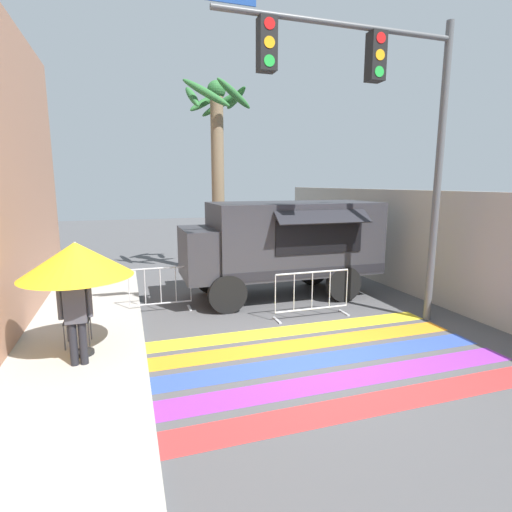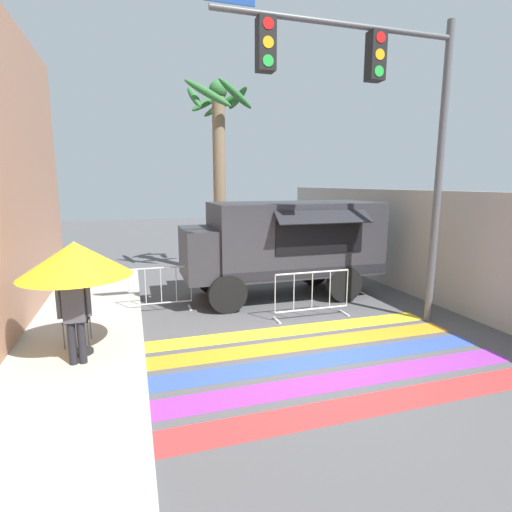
{
  "view_description": "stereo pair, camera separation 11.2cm",
  "coord_description": "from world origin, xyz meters",
  "px_view_note": "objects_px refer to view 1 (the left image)",
  "views": [
    {
      "loc": [
        -3.25,
        -6.29,
        3.12
      ],
      "look_at": [
        -0.41,
        2.45,
        1.43
      ],
      "focal_mm": 28.0,
      "sensor_mm": 36.0,
      "label": 1
    },
    {
      "loc": [
        -3.14,
        -6.33,
        3.12
      ],
      "look_at": [
        -0.41,
        2.45,
        1.43
      ],
      "focal_mm": 28.0,
      "sensor_mm": 36.0,
      "label": 2
    }
  ],
  "objects_px": {
    "food_truck": "(280,241)",
    "patio_umbrella": "(76,260)",
    "barricade_side": "(161,290)",
    "barricade_front": "(312,295)",
    "palm_tree": "(217,150)",
    "vendor_person": "(76,314)",
    "folding_chair": "(77,314)",
    "traffic_signal_pole": "(377,105)"
  },
  "relations": [
    {
      "from": "folding_chair",
      "to": "vendor_person",
      "type": "xyz_separation_m",
      "value": [
        0.1,
        -1.0,
        0.31
      ]
    },
    {
      "from": "food_truck",
      "to": "patio_umbrella",
      "type": "distance_m",
      "value": 5.53
    },
    {
      "from": "traffic_signal_pole",
      "to": "patio_umbrella",
      "type": "bearing_deg",
      "value": 179.3
    },
    {
      "from": "traffic_signal_pole",
      "to": "folding_chair",
      "type": "xyz_separation_m",
      "value": [
        -5.85,
        0.66,
        -3.95
      ]
    },
    {
      "from": "food_truck",
      "to": "palm_tree",
      "type": "bearing_deg",
      "value": 105.87
    },
    {
      "from": "patio_umbrella",
      "to": "vendor_person",
      "type": "height_order",
      "value": "patio_umbrella"
    },
    {
      "from": "folding_chair",
      "to": "palm_tree",
      "type": "bearing_deg",
      "value": 63.5
    },
    {
      "from": "vendor_person",
      "to": "folding_chair",
      "type": "bearing_deg",
      "value": 102.44
    },
    {
      "from": "traffic_signal_pole",
      "to": "barricade_front",
      "type": "xyz_separation_m",
      "value": [
        -0.84,
        0.97,
        -4.11
      ]
    },
    {
      "from": "folding_chair",
      "to": "vendor_person",
      "type": "height_order",
      "value": "vendor_person"
    },
    {
      "from": "folding_chair",
      "to": "food_truck",
      "type": "bearing_deg",
      "value": 33.18
    },
    {
      "from": "folding_chair",
      "to": "vendor_person",
      "type": "relative_size",
      "value": 0.6
    },
    {
      "from": "traffic_signal_pole",
      "to": "palm_tree",
      "type": "bearing_deg",
      "value": 106.98
    },
    {
      "from": "palm_tree",
      "to": "barricade_front",
      "type": "bearing_deg",
      "value": -78.6
    },
    {
      "from": "patio_umbrella",
      "to": "barricade_front",
      "type": "height_order",
      "value": "patio_umbrella"
    },
    {
      "from": "barricade_side",
      "to": "vendor_person",
      "type": "bearing_deg",
      "value": -118.87
    },
    {
      "from": "barricade_front",
      "to": "folding_chair",
      "type": "bearing_deg",
      "value": -176.4
    },
    {
      "from": "patio_umbrella",
      "to": "palm_tree",
      "type": "bearing_deg",
      "value": 57.77
    },
    {
      "from": "food_truck",
      "to": "patio_umbrella",
      "type": "relative_size",
      "value": 2.64
    },
    {
      "from": "traffic_signal_pole",
      "to": "barricade_side",
      "type": "bearing_deg",
      "value": 148.8
    },
    {
      "from": "food_truck",
      "to": "barricade_front",
      "type": "relative_size",
      "value": 2.85
    },
    {
      "from": "food_truck",
      "to": "barricade_side",
      "type": "xyz_separation_m",
      "value": [
        -3.23,
        -0.31,
        -1.02
      ]
    },
    {
      "from": "traffic_signal_pole",
      "to": "patio_umbrella",
      "type": "relative_size",
      "value": 3.18
    },
    {
      "from": "vendor_person",
      "to": "barricade_front",
      "type": "distance_m",
      "value": 5.1
    },
    {
      "from": "folding_chair",
      "to": "barricade_side",
      "type": "xyz_separation_m",
      "value": [
        1.68,
        1.87,
        -0.17
      ]
    },
    {
      "from": "folding_chair",
      "to": "patio_umbrella",
      "type": "bearing_deg",
      "value": -68.51
    },
    {
      "from": "traffic_signal_pole",
      "to": "patio_umbrella",
      "type": "distance_m",
      "value": 6.38
    },
    {
      "from": "folding_chair",
      "to": "traffic_signal_pole",
      "type": "bearing_deg",
      "value": 2.88
    },
    {
      "from": "food_truck",
      "to": "barricade_front",
      "type": "bearing_deg",
      "value": -86.93
    },
    {
      "from": "palm_tree",
      "to": "patio_umbrella",
      "type": "bearing_deg",
      "value": -122.23
    },
    {
      "from": "barricade_front",
      "to": "palm_tree",
      "type": "distance_m",
      "value": 6.43
    },
    {
      "from": "vendor_person",
      "to": "palm_tree",
      "type": "distance_m",
      "value": 8.2
    },
    {
      "from": "patio_umbrella",
      "to": "vendor_person",
      "type": "bearing_deg",
      "value": -93.13
    },
    {
      "from": "palm_tree",
      "to": "folding_chair",
      "type": "bearing_deg",
      "value": -125.78
    },
    {
      "from": "barricade_front",
      "to": "barricade_side",
      "type": "bearing_deg",
      "value": 155.03
    },
    {
      "from": "traffic_signal_pole",
      "to": "folding_chair",
      "type": "height_order",
      "value": "traffic_signal_pole"
    },
    {
      "from": "palm_tree",
      "to": "vendor_person",
      "type": "bearing_deg",
      "value": -120.71
    },
    {
      "from": "traffic_signal_pole",
      "to": "barricade_side",
      "type": "distance_m",
      "value": 6.38
    },
    {
      "from": "barricade_side",
      "to": "palm_tree",
      "type": "xyz_separation_m",
      "value": [
        2.28,
        3.64,
        3.66
      ]
    },
    {
      "from": "folding_chair",
      "to": "barricade_side",
      "type": "distance_m",
      "value": 2.52
    },
    {
      "from": "barricade_side",
      "to": "patio_umbrella",
      "type": "bearing_deg",
      "value": -122.41
    },
    {
      "from": "vendor_person",
      "to": "food_truck",
      "type": "bearing_deg",
      "value": 39.91
    }
  ]
}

